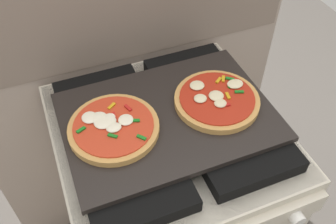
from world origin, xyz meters
The scene contains 5 objects.
kitchen_backsplash centered at (0.00, 0.33, 0.79)m, with size 1.10×0.09×1.55m.
stove centered at (0.00, 0.00, 0.45)m, with size 0.60×0.64×0.90m.
baking_tray centered at (0.00, 0.00, 0.91)m, with size 0.54×0.38×0.02m, color black.
pizza_left centered at (-0.15, 0.00, 0.93)m, with size 0.23×0.23×0.03m.
pizza_right centered at (0.14, -0.01, 0.93)m, with size 0.23×0.23×0.03m.
Camera 1 is at (-0.24, -0.61, 1.62)m, focal length 39.76 mm.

